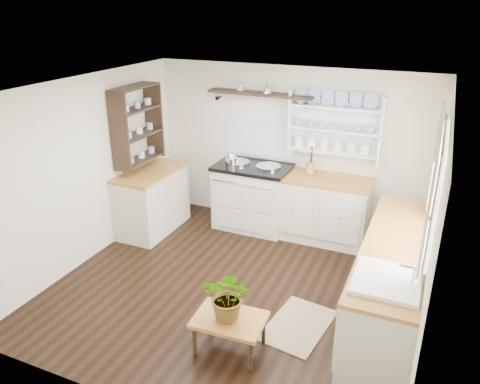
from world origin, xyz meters
name	(u,v)px	position (x,y,z in m)	size (l,w,h in m)	color
floor	(235,287)	(0.00, 0.00, 0.00)	(4.00, 3.80, 0.01)	black
wall_back	(289,149)	(0.00, 1.90, 1.15)	(4.00, 0.02, 2.30)	beige
wall_right	(433,230)	(2.00, 0.00, 1.15)	(0.02, 3.80, 2.30)	beige
wall_left	(87,171)	(-2.00, 0.00, 1.15)	(0.02, 3.80, 2.30)	beige
ceiling	(234,89)	(0.00, 0.00, 2.30)	(4.00, 3.80, 0.01)	white
window	(435,182)	(1.95, 0.15, 1.56)	(0.08, 1.55, 1.22)	white
aga_cooker	(252,196)	(-0.42, 1.57, 0.48)	(1.06, 0.73, 0.98)	beige
back_cabinets	(322,208)	(0.60, 1.60, 0.46)	(1.27, 0.63, 0.90)	beige
right_cabinets	(391,281)	(1.70, 0.10, 0.46)	(0.62, 2.43, 0.90)	beige
belfast_sink	(385,293)	(1.70, -0.65, 0.80)	(0.55, 0.60, 0.45)	white
left_cabinets	(152,200)	(-1.70, 0.90, 0.46)	(0.62, 1.13, 0.90)	beige
plate_rack	(336,126)	(0.65, 1.86, 1.56)	(1.20, 0.22, 0.90)	white
high_shelf	(261,94)	(-0.40, 1.78, 1.91)	(1.50, 0.29, 0.16)	black
left_shelving	(137,124)	(-1.84, 0.90, 1.55)	(0.28, 0.80, 1.05)	black
kettle	(231,159)	(-0.70, 1.45, 1.03)	(0.17, 0.17, 0.21)	silver
utensil_crock	(310,168)	(0.38, 1.68, 0.99)	(0.13, 0.13, 0.15)	#A8713D
center_table	(229,322)	(0.38, -0.97, 0.31)	(0.68, 0.50, 0.36)	brown
potted_plant	(229,296)	(0.38, -0.97, 0.60)	(0.44, 0.38, 0.49)	#3F7233
floor_rug	(298,325)	(0.89, -0.38, 0.01)	(0.55, 0.85, 0.02)	olive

